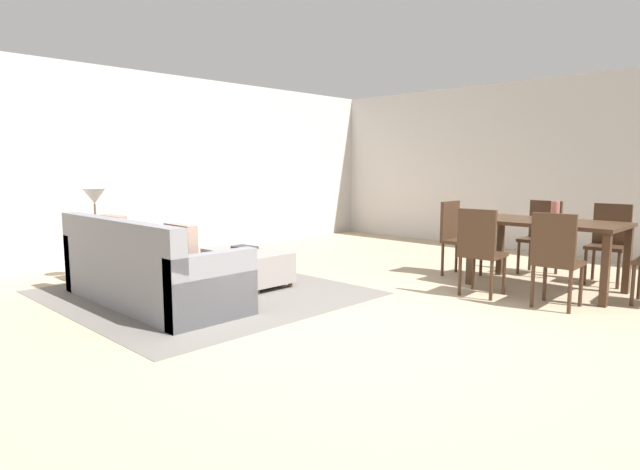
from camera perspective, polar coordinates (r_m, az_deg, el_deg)
The scene contains 16 objects.
ground_plane at distance 4.62m, azimuth 5.05°, elevation -9.63°, with size 10.80×10.80×0.00m, color tan.
wall_back at distance 8.88m, azimuth 26.11°, elevation 6.67°, with size 9.00×0.12×2.70m, color beige.
wall_left at distance 8.27m, azimuth -17.61°, elevation 7.07°, with size 0.12×11.00×2.70m, color beige.
area_rug at distance 5.87m, azimuth -12.38°, elevation -6.03°, with size 3.00×2.80×0.01m, color slate.
couch at distance 5.51m, azimuth -18.02°, elevation -3.94°, with size 2.22×0.87×0.86m.
ottoman_table at distance 6.13m, azimuth -7.84°, elevation -3.21°, with size 1.03×0.57×0.40m.
side_table at distance 6.79m, azimuth -22.91°, elevation -0.80°, with size 0.40×0.40×0.57m.
table_lamp at distance 6.74m, azimuth -23.14°, elevation 3.67°, with size 0.26×0.26×0.53m.
dining_table at distance 6.31m, azimuth 23.30°, elevation 0.53°, with size 1.54×0.87×0.76m.
dining_chair_near_left at distance 5.71m, azimuth 16.84°, elevation -1.27°, with size 0.43×0.43×0.92m.
dining_chair_near_right at distance 5.47m, azimuth 24.05°, elevation -1.97°, with size 0.42×0.42×0.92m.
dining_chair_far_left at distance 7.23m, azimuth 22.76°, elevation 0.24°, with size 0.41×0.41×0.92m.
dining_chair_far_right at distance 6.95m, azimuth 28.69°, elevation -0.36°, with size 0.42×0.42×0.92m.
dining_chair_head_west at distance 6.77m, azimuth 14.49°, elevation 0.13°, with size 0.40×0.40×0.92m.
vase_centerpiece at distance 6.28m, azimuth 23.99°, elevation 2.37°, with size 0.09×0.09×0.22m, color #B26659.
book_on_ottoman at distance 6.22m, azimuth -8.12°, elevation -1.34°, with size 0.26×0.20×0.03m, color #333338.
Camera 1 is at (2.77, -3.44, 1.35)m, focal length 29.71 mm.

